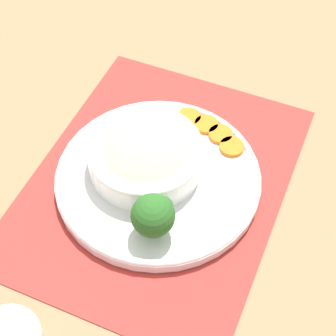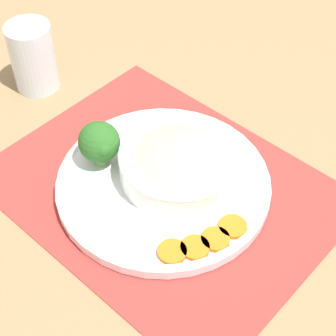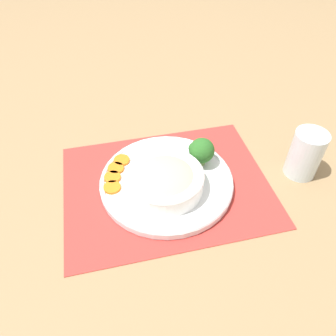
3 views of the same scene
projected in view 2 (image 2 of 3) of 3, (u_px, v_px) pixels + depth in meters
The scene contains 10 objects.
ground_plane at pixel (163, 189), 0.82m from camera, with size 4.00×4.00×0.00m, color #8C704C.
placemat at pixel (163, 189), 0.82m from camera, with size 0.48×0.37×0.00m.
plate at pixel (163, 183), 0.81m from camera, with size 0.31×0.31×0.02m.
bowl at pixel (179, 161), 0.79m from camera, with size 0.17×0.17×0.05m.
broccoli_floret at pixel (99, 142), 0.80m from camera, with size 0.06×0.06×0.07m.
carrot_slice_near at pixel (172, 252), 0.72m from camera, with size 0.04×0.04×0.01m.
carrot_slice_middle at pixel (195, 248), 0.72m from camera, with size 0.04×0.04×0.01m.
carrot_slice_far at pixel (215, 239), 0.73m from camera, with size 0.04×0.04×0.01m.
carrot_slice_extra at pixel (232, 227), 0.75m from camera, with size 0.04×0.04×0.01m.
water_glass at pixel (34, 60), 0.95m from camera, with size 0.08×0.08×0.12m.
Camera 2 is at (-0.37, 0.39, 0.62)m, focal length 60.00 mm.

